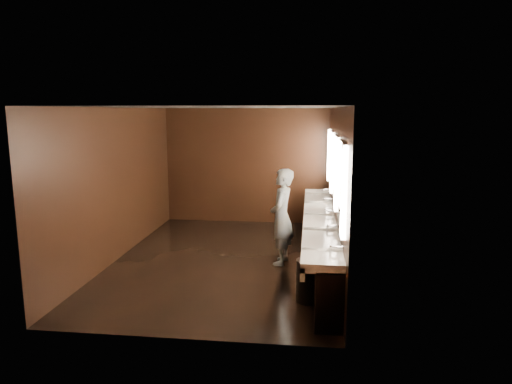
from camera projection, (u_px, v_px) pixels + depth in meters
floor at (225, 260)px, 8.50m from camera, size 6.00×6.00×0.00m
ceiling at (223, 107)px, 8.01m from camera, size 4.00×6.00×0.02m
wall_back at (247, 166)px, 11.19m from camera, size 4.00×0.02×2.80m
wall_front at (176, 228)px, 5.32m from camera, size 4.00×0.02×2.80m
wall_left at (118, 184)px, 8.49m from camera, size 0.02×6.00×2.80m
wall_right at (335, 188)px, 8.02m from camera, size 0.02×6.00×2.80m
sink_counter at (322, 237)px, 8.21m from camera, size 0.55×5.40×1.01m
mirror_band at (335, 168)px, 7.96m from camera, size 0.06×5.03×1.15m
person at (282, 217)px, 8.18m from camera, size 0.49×0.68×1.73m
trash_bin at (310, 281)px, 6.63m from camera, size 0.42×0.42×0.62m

